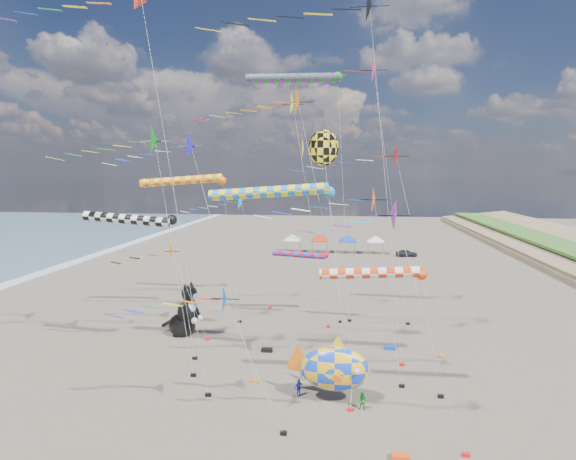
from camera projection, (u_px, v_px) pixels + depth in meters
The scene contains 29 objects.
delta_kite_0 at pixel (293, 106), 40.08m from camera, with size 11.02×2.29×21.87m.
delta_kite_1 at pixel (161, 255), 38.55m from camera, with size 8.11×1.51×8.62m.
delta_kite_2 at pixel (366, 71), 40.53m from camera, with size 15.47×2.86×25.28m.
delta_kite_3 at pixel (196, 306), 24.60m from camera, with size 10.27×1.79×8.48m.
delta_kite_4 at pixel (389, 221), 21.99m from camera, with size 8.88×1.84×13.38m.
delta_kite_5 at pixel (144, 143), 30.34m from camera, with size 10.09×2.40×17.93m.
delta_kite_6 at pixel (306, 102), 30.88m from camera, with size 10.59×2.42×20.76m.
delta_kite_7 at pixel (364, 5), 30.96m from camera, with size 14.59×3.07×27.71m.
delta_kite_8 at pixel (386, 159), 33.95m from camera, with size 11.71×2.20×16.94m.
delta_kite_9 at pixel (180, 151), 29.70m from camera, with size 10.11×1.88×17.21m.
delta_kite_10 at pixel (238, 204), 47.10m from camera, with size 8.92×2.09×12.52m.
delta_kite_12 at pixel (347, 203), 29.32m from camera, with size 9.95×1.93×13.82m.
windsock_0 at pixel (274, 193), 32.04m from camera, with size 10.42×0.86×13.52m.
windsock_1 at pixel (186, 181), 42.49m from camera, with size 9.65×0.82×14.13m.
windsock_2 at pixel (376, 274), 28.52m from camera, with size 8.09×0.73×8.49m.
windsock_3 at pixel (302, 255), 43.19m from camera, with size 6.83×0.61×6.92m.
windsock_4 at pixel (132, 220), 34.18m from camera, with size 8.84×0.78×11.34m.
windsock_5 at pixel (296, 79), 41.61m from camera, with size 10.23×0.91×23.64m.
angelfish_kite at pixel (321, 150), 32.92m from camera, with size 3.74×3.02×17.60m.
cat_inflatable at pixel (185, 308), 39.88m from camera, with size 3.67×1.84×4.96m, color black, non-canonical shape.
fish_inflatable at pixel (334, 368), 28.25m from camera, with size 5.87×2.89×4.44m.
person_adult at pixel (304, 370), 31.38m from camera, with size 0.55×0.36×1.52m, color gray.
child_green at pixel (363, 401), 27.44m from camera, with size 0.56×0.44×1.16m, color #177024.
child_blue at pixel (299, 388), 29.21m from camera, with size 0.67×0.28×1.14m, color #231D92.
kite_bag_0 at pixel (390, 348), 36.95m from camera, with size 0.90×0.44×0.30m, color #1239B8.
kite_bag_1 at pixel (400, 457), 22.73m from camera, with size 0.90×0.44×0.30m, color #EB3F13.
kite_bag_2 at pixel (267, 350), 36.47m from camera, with size 0.90×0.44×0.30m, color black.
tent_row at pixel (334, 236), 80.91m from camera, with size 19.20×4.20×3.80m.
parked_car at pixel (407, 253), 77.72m from camera, with size 1.46×3.62×1.23m, color #26262D.
Camera 1 is at (3.16, -20.53, 14.48)m, focal length 28.00 mm.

